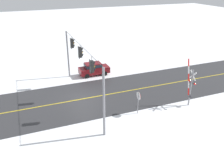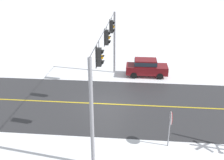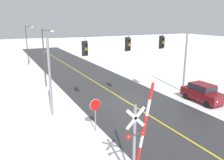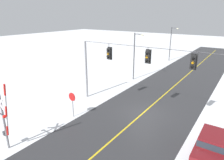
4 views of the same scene
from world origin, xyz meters
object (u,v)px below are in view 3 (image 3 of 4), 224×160
Objects in this scene: streetlamp_far at (28,41)px; streetlamp_near at (46,53)px; stop_sign at (95,108)px; parked_car_maroon at (203,92)px; railroad_crossing at (136,140)px.

streetlamp_near is at bearing -90.00° from streetlamp_far.
parked_car_maroon is (11.25, 1.02, -0.76)m from stop_sign.
parked_car_maroon is at bearing -65.92° from streetlamp_far.
streetlamp_near is 1.00× the size of streetlamp_far.
parked_car_maroon is at bearing -44.79° from streetlamp_near.
railroad_crossing reaches higher than parked_car_maroon.
railroad_crossing is 0.75× the size of streetlamp_far.
railroad_crossing is at bearing -93.96° from stop_sign.
streetlamp_far is at bearing 90.43° from railroad_crossing.
streetlamp_far reaches higher than stop_sign.
streetlamp_near is at bearing 92.92° from stop_sign.
streetlamp_near reaches higher than parked_car_maroon.
stop_sign is 0.36× the size of streetlamp_near.
railroad_crossing is (-0.40, -5.80, 0.60)m from stop_sign.
stop_sign is 5.85m from railroad_crossing.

